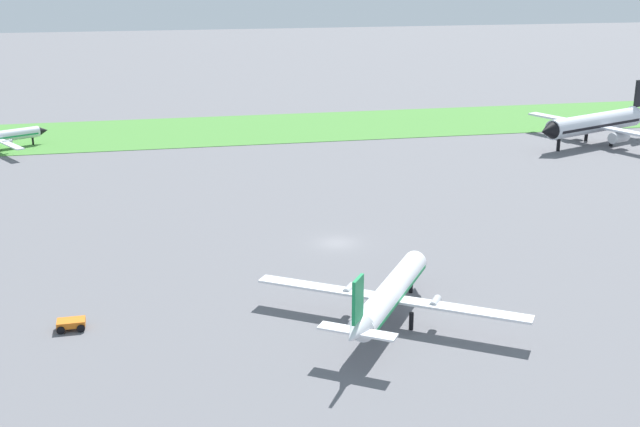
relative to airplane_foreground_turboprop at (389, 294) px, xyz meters
name	(u,v)px	position (x,y,z in m)	size (l,w,h in m)	color
ground_plane	(337,243)	(0.19, 21.54, -2.74)	(600.00, 600.00, 0.00)	slate
grass_taxiway_strip	(259,129)	(0.19, 88.30, -2.70)	(360.00, 28.00, 0.08)	#478438
airplane_foreground_turboprop	(389,294)	(0.00, 0.00, 0.00)	(21.68, 19.01, 7.48)	white
airplane_parked_jet_far	(597,123)	(56.04, 63.01, 0.98)	(27.55, 27.72, 10.33)	silver
baggage_cart_near_gate	(71,323)	(-27.57, 4.23, -2.17)	(2.44, 1.81, 0.90)	orange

